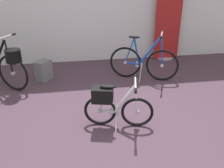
% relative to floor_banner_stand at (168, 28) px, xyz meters
% --- Properties ---
extents(ground_plane, '(7.60, 7.60, 0.00)m').
position_rel_floor_banner_stand_xyz_m(ground_plane, '(-1.72, -2.73, -0.74)').
color(ground_plane, '#473342').
extents(floor_banner_stand, '(0.60, 0.36, 1.66)m').
position_rel_floor_banner_stand_xyz_m(floor_banner_stand, '(0.00, 0.00, 0.00)').
color(floor_banner_stand, '#B7B7BC').
rests_on(floor_banner_stand, ground_plane).
extents(folding_bike_foreground, '(0.94, 0.52, 0.68)m').
position_rel_floor_banner_stand_xyz_m(folding_bike_foreground, '(-1.70, -2.57, -0.40)').
color(folding_bike_foreground, black).
rests_on(folding_bike_foreground, ground_plane).
extents(display_bike_left, '(1.24, 0.65, 0.93)m').
position_rel_floor_banner_stand_xyz_m(display_bike_left, '(-0.85, -1.08, -0.39)').
color(display_bike_left, black).
rests_on(display_bike_left, ground_plane).
extents(display_bike_right, '(1.21, 0.82, 0.98)m').
position_rel_floor_banner_stand_xyz_m(display_bike_right, '(-3.46, -1.08, -0.30)').
color(display_bike_right, black).
rests_on(display_bike_right, ground_plane).
extents(backpack_on_floor, '(0.34, 0.36, 0.39)m').
position_rel_floor_banner_stand_xyz_m(backpack_on_floor, '(-2.77, -0.83, -0.55)').
color(backpack_on_floor, slate).
rests_on(backpack_on_floor, ground_plane).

